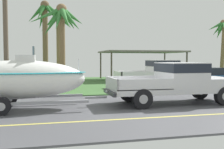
% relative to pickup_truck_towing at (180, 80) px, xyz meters
% --- Properties ---
extents(ground, '(36.00, 22.00, 0.11)m').
position_rel_pickup_truck_towing_xyz_m(ground, '(-1.77, 7.65, -1.03)').
color(ground, '#4C4C51').
extents(pickup_truck_towing, '(5.84, 2.16, 1.82)m').
position_rel_pickup_truck_towing_xyz_m(pickup_truck_towing, '(0.00, 0.00, 0.00)').
color(pickup_truck_towing, silver).
rests_on(pickup_truck_towing, ground).
extents(boat_on_trailer, '(6.32, 2.14, 2.46)m').
position_rel_pickup_truck_towing_xyz_m(boat_on_trailer, '(-6.82, -0.00, 0.17)').
color(boat_on_trailer, gray).
rests_on(boat_on_trailer, ground).
extents(parked_pickup_background, '(5.68, 2.03, 1.91)m').
position_rel_pickup_truck_towing_xyz_m(parked_pickup_background, '(1.67, 5.76, 0.03)').
color(parked_pickup_background, silver).
rests_on(parked_pickup_background, ground).
extents(parked_sedan_near, '(4.52, 1.89, 1.38)m').
position_rel_pickup_truck_towing_xyz_m(parked_sedan_near, '(5.09, 5.86, -0.35)').
color(parked_sedan_near, '#234C89').
rests_on(parked_sedan_near, ground).
extents(carport_awning, '(7.37, 5.13, 2.72)m').
position_rel_pickup_truck_towing_xyz_m(carport_awning, '(2.85, 13.04, 1.58)').
color(carport_awning, '#4C4238').
rests_on(carport_awning, ground).
extents(palm_tree_near_right, '(3.13, 2.78, 6.07)m').
position_rel_pickup_truck_towing_xyz_m(palm_tree_near_right, '(-4.75, 13.88, 3.86)').
color(palm_tree_near_right, brown).
rests_on(palm_tree_near_right, ground).
extents(palm_tree_far_left, '(3.10, 2.72, 6.17)m').
position_rel_pickup_truck_towing_xyz_m(palm_tree_far_left, '(-5.81, 9.22, 3.55)').
color(palm_tree_far_left, brown).
rests_on(palm_tree_far_left, ground).
extents(palm_tree_far_right, '(3.29, 3.24, 5.23)m').
position_rel_pickup_truck_towing_xyz_m(palm_tree_far_right, '(-4.90, 5.30, 2.93)').
color(palm_tree_far_right, brown).
rests_on(palm_tree_far_right, ground).
extents(utility_pole, '(0.24, 1.80, 8.13)m').
position_rel_pickup_truck_towing_xyz_m(utility_pole, '(-7.77, 3.68, 3.20)').
color(utility_pole, brown).
rests_on(utility_pole, ground).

